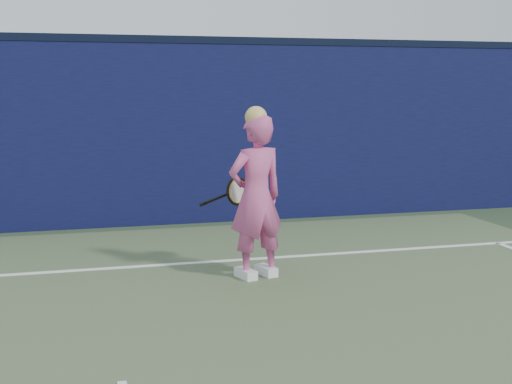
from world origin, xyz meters
name	(u,v)px	position (x,y,z in m)	size (l,w,h in m)	color
backstop_wall	(86,136)	(0.00, 6.50, 1.25)	(24.00, 0.40, 2.50)	black
wall_cap	(82,39)	(0.00, 6.50, 2.55)	(24.00, 0.42, 0.10)	black
player	(256,196)	(1.53, 3.29, 0.83)	(0.68, 0.54, 1.72)	#CB4F8C
racket	(235,192)	(1.42, 3.71, 0.82)	(0.57, 0.21, 0.31)	black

